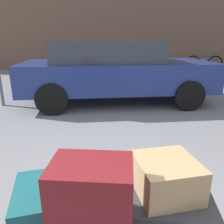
{
  "coord_description": "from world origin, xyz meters",
  "views": [
    {
      "loc": [
        -0.05,
        -1.13,
        1.45
      ],
      "look_at": [
        0.0,
        1.2,
        0.69
      ],
      "focal_mm": 35.83,
      "sensor_mm": 36.0,
      "label": 1
    }
  ],
  "objects_px": {
    "suitcase_teal_rear_right": "(66,199)",
    "parked_car": "(115,70)",
    "bollard_kerb_near": "(164,67)",
    "duffel_bag_tan_topmost_pile": "(166,177)",
    "suitcase_maroon_rear_left": "(92,213)",
    "bicycle_leaning": "(204,63)",
    "suitcase_charcoal_front_left": "(164,208)",
    "bollard_kerb_mid": "(202,67)"
  },
  "relations": [
    {
      "from": "suitcase_teal_rear_right",
      "to": "bicycle_leaning",
      "type": "height_order",
      "value": "bicycle_leaning"
    },
    {
      "from": "suitcase_teal_rear_right",
      "to": "parked_car",
      "type": "xyz_separation_m",
      "value": [
        0.45,
        4.08,
        0.3
      ]
    },
    {
      "from": "suitcase_maroon_rear_left",
      "to": "bollard_kerb_near",
      "type": "relative_size",
      "value": 0.81
    },
    {
      "from": "suitcase_maroon_rear_left",
      "to": "duffel_bag_tan_topmost_pile",
      "type": "relative_size",
      "value": 1.61
    },
    {
      "from": "bicycle_leaning",
      "to": "bollard_kerb_mid",
      "type": "height_order",
      "value": "bicycle_leaning"
    },
    {
      "from": "suitcase_charcoal_front_left",
      "to": "bicycle_leaning",
      "type": "height_order",
      "value": "bicycle_leaning"
    },
    {
      "from": "suitcase_teal_rear_right",
      "to": "parked_car",
      "type": "distance_m",
      "value": 4.11
    },
    {
      "from": "duffel_bag_tan_topmost_pile",
      "to": "bollard_kerb_mid",
      "type": "height_order",
      "value": "duffel_bag_tan_topmost_pile"
    },
    {
      "from": "suitcase_teal_rear_right",
      "to": "suitcase_charcoal_front_left",
      "type": "bearing_deg",
      "value": -21.27
    },
    {
      "from": "parked_car",
      "to": "bollard_kerb_mid",
      "type": "distance_m",
      "value": 5.53
    },
    {
      "from": "suitcase_teal_rear_right",
      "to": "bollard_kerb_near",
      "type": "relative_size",
      "value": 0.91
    },
    {
      "from": "bicycle_leaning",
      "to": "parked_car",
      "type": "bearing_deg",
      "value": -128.99
    },
    {
      "from": "bicycle_leaning",
      "to": "bollard_kerb_near",
      "type": "bearing_deg",
      "value": -146.9
    },
    {
      "from": "suitcase_teal_rear_right",
      "to": "duffel_bag_tan_topmost_pile",
      "type": "distance_m",
      "value": 0.66
    },
    {
      "from": "parked_car",
      "to": "bollard_kerb_near",
      "type": "bearing_deg",
      "value": 61.49
    },
    {
      "from": "parked_car",
      "to": "bollard_kerb_mid",
      "type": "xyz_separation_m",
      "value": [
        3.77,
        4.02,
        -0.42
      ]
    },
    {
      "from": "suitcase_maroon_rear_left",
      "to": "bollard_kerb_near",
      "type": "xyz_separation_m",
      "value": [
        2.43,
        8.4,
        -0.28
      ]
    },
    {
      "from": "duffel_bag_tan_topmost_pile",
      "to": "bicycle_leaning",
      "type": "distance_m",
      "value": 10.57
    },
    {
      "from": "suitcase_charcoal_front_left",
      "to": "duffel_bag_tan_topmost_pile",
      "type": "distance_m",
      "value": 0.22
    },
    {
      "from": "parked_car",
      "to": "bicycle_leaning",
      "type": "bearing_deg",
      "value": 51.01
    },
    {
      "from": "suitcase_maroon_rear_left",
      "to": "bollard_kerb_near",
      "type": "distance_m",
      "value": 8.75
    },
    {
      "from": "suitcase_teal_rear_right",
      "to": "suitcase_maroon_rear_left",
      "type": "height_order",
      "value": "suitcase_maroon_rear_left"
    },
    {
      "from": "suitcase_teal_rear_right",
      "to": "parked_car",
      "type": "bearing_deg",
      "value": 70.75
    },
    {
      "from": "bollard_kerb_near",
      "to": "bollard_kerb_mid",
      "type": "distance_m",
      "value": 1.59
    },
    {
      "from": "suitcase_charcoal_front_left",
      "to": "bicycle_leaning",
      "type": "xyz_separation_m",
      "value": [
        4.28,
        9.67,
        -0.08
      ]
    },
    {
      "from": "duffel_bag_tan_topmost_pile",
      "to": "bollard_kerb_near",
      "type": "xyz_separation_m",
      "value": [
        2.01,
        8.19,
        -0.33
      ]
    },
    {
      "from": "suitcase_maroon_rear_left",
      "to": "parked_car",
      "type": "height_order",
      "value": "parked_car"
    },
    {
      "from": "suitcase_charcoal_front_left",
      "to": "duffel_bag_tan_topmost_pile",
      "type": "relative_size",
      "value": 1.58
    },
    {
      "from": "parked_car",
      "to": "bollard_kerb_mid",
      "type": "bearing_deg",
      "value": 46.82
    },
    {
      "from": "suitcase_teal_rear_right",
      "to": "bicycle_leaning",
      "type": "relative_size",
      "value": 0.36
    },
    {
      "from": "suitcase_maroon_rear_left",
      "to": "duffel_bag_tan_topmost_pile",
      "type": "xyz_separation_m",
      "value": [
        0.42,
        0.22,
        0.06
      ]
    },
    {
      "from": "suitcase_teal_rear_right",
      "to": "bollard_kerb_mid",
      "type": "distance_m",
      "value": 9.13
    },
    {
      "from": "bollard_kerb_mid",
      "to": "suitcase_teal_rear_right",
      "type": "bearing_deg",
      "value": -117.51
    },
    {
      "from": "bicycle_leaning",
      "to": "suitcase_teal_rear_right",
      "type": "bearing_deg",
      "value": -117.08
    },
    {
      "from": "bollard_kerb_near",
      "to": "bollard_kerb_mid",
      "type": "bearing_deg",
      "value": 0.0
    },
    {
      "from": "suitcase_charcoal_front_left",
      "to": "suitcase_maroon_rear_left",
      "type": "xyz_separation_m",
      "value": [
        -0.42,
        -0.22,
        0.17
      ]
    },
    {
      "from": "parked_car",
      "to": "suitcase_maroon_rear_left",
      "type": "bearing_deg",
      "value": -93.29
    },
    {
      "from": "suitcase_charcoal_front_left",
      "to": "parked_car",
      "type": "height_order",
      "value": "parked_car"
    },
    {
      "from": "parked_car",
      "to": "bicycle_leaning",
      "type": "distance_m",
      "value": 7.08
    },
    {
      "from": "parked_car",
      "to": "bollard_kerb_mid",
      "type": "height_order",
      "value": "parked_car"
    },
    {
      "from": "bicycle_leaning",
      "to": "bollard_kerb_mid",
      "type": "relative_size",
      "value": 2.55
    },
    {
      "from": "suitcase_charcoal_front_left",
      "to": "suitcase_teal_rear_right",
      "type": "bearing_deg",
      "value": -179.77
    }
  ]
}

